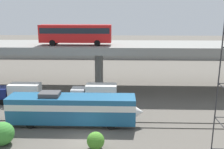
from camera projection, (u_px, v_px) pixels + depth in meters
The scene contains 16 objects.
ground_plane at pixel (84, 140), 27.41m from camera, with size 260.00×260.00×0.00m, color #565149.
rail_strip_near at pixel (88, 127), 30.53m from camera, with size 110.00×0.12×0.12m, color #59544C.
rail_strip_far at pixel (89, 121), 32.02m from camera, with size 110.00×0.12×0.12m, color #59544C.
train_locomotive at pixel (78, 108), 30.80m from camera, with size 16.51×3.04×4.18m.
highway_overpass at pixel (99, 48), 45.04m from camera, with size 96.00×11.33×8.17m.
transit_bus_on_overpass at pixel (76, 33), 42.29m from camera, with size 12.00×2.68×3.40m.
service_truck_west at pixel (19, 93), 38.50m from camera, with size 6.80×2.46×3.04m.
service_truck_east at pixel (96, 93), 38.14m from camera, with size 6.80×2.46×3.04m.
pier_parking_lot at pixel (108, 53), 80.58m from camera, with size 74.89×13.11×1.64m, color gray.
parked_car_0 at pixel (185, 50), 77.39m from camera, with size 4.32×1.88×1.50m.
parked_car_1 at pixel (47, 49), 78.60m from camera, with size 4.50×1.99×1.50m.
parked_car_2 at pixel (29, 48), 81.46m from camera, with size 4.46×1.82×1.50m.
parked_car_3 at pixel (61, 47), 83.32m from camera, with size 4.10×1.83×1.50m.
harbor_water at pixel (111, 47), 103.10m from camera, with size 140.00×36.00×0.01m, color #2D5170.
shrub_left at pixel (2, 134), 26.31m from camera, with size 2.46×2.46×2.46m, color #3C8934.
shrub_right at pixel (96, 141), 25.51m from camera, with size 1.81×1.81×1.81m, color #448528.
Camera 1 is at (3.81, -24.78, 13.54)m, focal length 40.36 mm.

